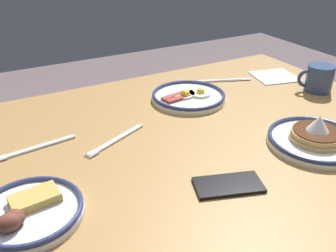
{
  "coord_description": "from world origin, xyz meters",
  "views": [
    {
      "loc": [
        0.45,
        0.72,
        1.21
      ],
      "look_at": [
        0.05,
        -0.03,
        0.76
      ],
      "focal_mm": 39.35,
      "sensor_mm": 36.0,
      "label": 1
    }
  ],
  "objects_px": {
    "paper_napkin": "(275,77)",
    "fork_near": "(35,148)",
    "cell_phone": "(228,185)",
    "plate_far_companion": "(316,138)",
    "butter_knife": "(220,80)",
    "fork_far": "(116,140)",
    "plate_center_pancakes": "(28,212)",
    "coffee_mug": "(319,78)",
    "plate_near_main": "(188,96)"
  },
  "relations": [
    {
      "from": "plate_center_pancakes",
      "to": "cell_phone",
      "type": "height_order",
      "value": "plate_center_pancakes"
    },
    {
      "from": "plate_far_companion",
      "to": "butter_knife",
      "type": "height_order",
      "value": "plate_far_companion"
    },
    {
      "from": "cell_phone",
      "to": "butter_knife",
      "type": "bearing_deg",
      "value": -105.63
    },
    {
      "from": "plate_center_pancakes",
      "to": "cell_phone",
      "type": "bearing_deg",
      "value": 165.06
    },
    {
      "from": "coffee_mug",
      "to": "fork_near",
      "type": "height_order",
      "value": "coffee_mug"
    },
    {
      "from": "plate_far_companion",
      "to": "paper_napkin",
      "type": "height_order",
      "value": "plate_far_companion"
    },
    {
      "from": "plate_near_main",
      "to": "fork_far",
      "type": "relative_size",
      "value": 1.25
    },
    {
      "from": "coffee_mug",
      "to": "plate_far_companion",
      "type": "bearing_deg",
      "value": 41.01
    },
    {
      "from": "paper_napkin",
      "to": "butter_knife",
      "type": "height_order",
      "value": "butter_knife"
    },
    {
      "from": "plate_near_main",
      "to": "plate_center_pancakes",
      "type": "distance_m",
      "value": 0.64
    },
    {
      "from": "fork_far",
      "to": "plate_far_companion",
      "type": "bearing_deg",
      "value": 149.33
    },
    {
      "from": "coffee_mug",
      "to": "paper_napkin",
      "type": "distance_m",
      "value": 0.18
    },
    {
      "from": "plate_near_main",
      "to": "cell_phone",
      "type": "relative_size",
      "value": 1.64
    },
    {
      "from": "plate_far_companion",
      "to": "butter_knife",
      "type": "relative_size",
      "value": 1.09
    },
    {
      "from": "plate_far_companion",
      "to": "fork_near",
      "type": "distance_m",
      "value": 0.7
    },
    {
      "from": "plate_center_pancakes",
      "to": "cell_phone",
      "type": "distance_m",
      "value": 0.4
    },
    {
      "from": "paper_napkin",
      "to": "fork_near",
      "type": "height_order",
      "value": "fork_near"
    },
    {
      "from": "cell_phone",
      "to": "butter_knife",
      "type": "relative_size",
      "value": 0.66
    },
    {
      "from": "paper_napkin",
      "to": "butter_knife",
      "type": "xyz_separation_m",
      "value": [
        0.2,
        -0.06,
        0.0
      ]
    },
    {
      "from": "coffee_mug",
      "to": "fork_far",
      "type": "relative_size",
      "value": 0.6
    },
    {
      "from": "paper_napkin",
      "to": "fork_far",
      "type": "relative_size",
      "value": 0.79
    },
    {
      "from": "plate_far_companion",
      "to": "cell_phone",
      "type": "height_order",
      "value": "plate_far_companion"
    },
    {
      "from": "cell_phone",
      "to": "plate_far_companion",
      "type": "bearing_deg",
      "value": -154.81
    },
    {
      "from": "plate_center_pancakes",
      "to": "coffee_mug",
      "type": "bearing_deg",
      "value": -169.58
    },
    {
      "from": "plate_near_main",
      "to": "butter_knife",
      "type": "xyz_separation_m",
      "value": [
        -0.19,
        -0.09,
        -0.01
      ]
    },
    {
      "from": "coffee_mug",
      "to": "fork_near",
      "type": "distance_m",
      "value": 0.92
    },
    {
      "from": "plate_center_pancakes",
      "to": "butter_knife",
      "type": "distance_m",
      "value": 0.85
    },
    {
      "from": "plate_center_pancakes",
      "to": "paper_napkin",
      "type": "relative_size",
      "value": 1.36
    },
    {
      "from": "plate_near_main",
      "to": "fork_far",
      "type": "bearing_deg",
      "value": 23.82
    },
    {
      "from": "cell_phone",
      "to": "butter_knife",
      "type": "distance_m",
      "value": 0.62
    },
    {
      "from": "fork_near",
      "to": "fork_far",
      "type": "bearing_deg",
      "value": 162.56
    },
    {
      "from": "plate_center_pancakes",
      "to": "paper_napkin",
      "type": "distance_m",
      "value": 1.0
    },
    {
      "from": "plate_near_main",
      "to": "fork_near",
      "type": "height_order",
      "value": "plate_near_main"
    },
    {
      "from": "fork_near",
      "to": "fork_far",
      "type": "height_order",
      "value": "same"
    },
    {
      "from": "plate_near_main",
      "to": "butter_knife",
      "type": "bearing_deg",
      "value": -155.18
    },
    {
      "from": "paper_napkin",
      "to": "cell_phone",
      "type": "bearing_deg",
      "value": 39.16
    },
    {
      "from": "fork_near",
      "to": "fork_far",
      "type": "relative_size",
      "value": 1.08
    },
    {
      "from": "cell_phone",
      "to": "fork_near",
      "type": "height_order",
      "value": "cell_phone"
    },
    {
      "from": "fork_far",
      "to": "paper_napkin",
      "type": "bearing_deg",
      "value": -167.27
    },
    {
      "from": "paper_napkin",
      "to": "plate_far_companion",
      "type": "bearing_deg",
      "value": 58.44
    },
    {
      "from": "fork_near",
      "to": "plate_near_main",
      "type": "bearing_deg",
      "value": -171.49
    },
    {
      "from": "cell_phone",
      "to": "plate_near_main",
      "type": "bearing_deg",
      "value": -92.25
    },
    {
      "from": "fork_near",
      "to": "butter_knife",
      "type": "height_order",
      "value": "same"
    },
    {
      "from": "fork_near",
      "to": "cell_phone",
      "type": "bearing_deg",
      "value": 133.05
    },
    {
      "from": "plate_near_main",
      "to": "fork_near",
      "type": "distance_m",
      "value": 0.5
    },
    {
      "from": "cell_phone",
      "to": "fork_near",
      "type": "distance_m",
      "value": 0.48
    },
    {
      "from": "plate_center_pancakes",
      "to": "cell_phone",
      "type": "relative_size",
      "value": 1.42
    },
    {
      "from": "butter_knife",
      "to": "fork_far",
      "type": "bearing_deg",
      "value": 24.21
    },
    {
      "from": "paper_napkin",
      "to": "plate_center_pancakes",
      "type": "bearing_deg",
      "value": 20.16
    },
    {
      "from": "butter_knife",
      "to": "cell_phone",
      "type": "bearing_deg",
      "value": 55.78
    }
  ]
}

